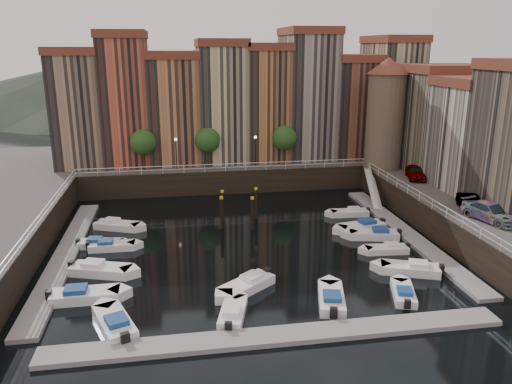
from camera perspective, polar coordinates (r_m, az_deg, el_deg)
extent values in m
plane|color=black|center=(48.36, -1.45, -5.58)|extent=(200.00, 200.00, 0.00)
cube|color=black|center=(72.63, -4.31, 3.10)|extent=(80.00, 20.00, 3.00)
cube|color=gray|center=(48.05, -20.91, -6.63)|extent=(2.00, 28.00, 0.35)
cube|color=gray|center=(52.01, 16.74, -4.49)|extent=(2.00, 28.00, 0.35)
cube|color=gray|center=(33.31, 2.78, -16.10)|extent=(30.00, 2.00, 0.35)
cone|color=#2D382D|center=(156.69, -18.50, 11.43)|extent=(80.00, 80.00, 14.00)
cone|color=#2D382D|center=(155.13, -5.39, 12.88)|extent=(100.00, 100.00, 18.00)
cone|color=#2D382D|center=(161.65, 7.38, 11.88)|extent=(70.00, 70.00, 12.00)
cube|color=#94775E|center=(69.46, -19.40, 8.75)|extent=(6.00, 10.00, 14.00)
cube|color=brown|center=(69.00, -20.00, 14.92)|extent=(6.30, 10.30, 1.00)
cube|color=#BC533B|center=(68.59, -14.56, 9.91)|extent=(5.80, 10.00, 16.00)
cube|color=brown|center=(68.25, -15.08, 17.00)|extent=(6.10, 10.30, 1.00)
cube|color=#B7734B|center=(68.47, -9.29, 9.14)|extent=(6.50, 10.00, 13.50)
cube|color=brown|center=(67.98, -9.58, 15.21)|extent=(6.80, 10.30, 1.00)
cube|color=#CCB590|center=(68.69, -3.94, 9.97)|extent=(6.20, 10.00, 15.00)
cube|color=brown|center=(68.28, -4.08, 16.65)|extent=(6.50, 10.30, 1.00)
cube|color=#AA6E3E|center=(69.53, 0.98, 9.87)|extent=(5.60, 10.00, 14.50)
cube|color=brown|center=(69.09, 1.01, 16.27)|extent=(5.90, 10.30, 1.00)
cube|color=gray|center=(70.74, 5.85, 10.72)|extent=(6.40, 10.00, 16.50)
cube|color=brown|center=(70.45, 6.07, 17.81)|extent=(6.70, 10.30, 1.00)
cube|color=brown|center=(72.79, 10.60, 9.29)|extent=(6.00, 10.00, 13.00)
cube|color=brown|center=(72.30, 10.89, 14.80)|extent=(6.30, 10.30, 1.00)
cube|color=tan|center=(74.88, 15.00, 10.18)|extent=(5.90, 10.00, 15.50)
cube|color=brown|center=(74.53, 15.48, 16.48)|extent=(6.20, 10.30, 1.00)
cube|color=#786E5B|center=(65.83, 20.61, 7.39)|extent=(9.00, 8.00, 12.00)
cube|color=brown|center=(65.26, 21.18, 13.02)|extent=(9.30, 8.30, 1.00)
cube|color=beige|center=(59.19, 24.34, 5.60)|extent=(9.00, 8.00, 11.00)
cube|color=brown|center=(58.52, 25.03, 11.36)|extent=(9.30, 8.30, 1.00)
cylinder|color=#6B5B4C|center=(65.12, 14.50, 7.82)|extent=(4.60, 4.60, 12.00)
cone|color=brown|center=(64.53, 14.94, 13.79)|extent=(5.20, 5.20, 2.00)
cylinder|color=black|center=(64.29, -12.65, 3.48)|extent=(0.30, 0.30, 2.40)
sphere|color=#1E4719|center=(63.82, -12.78, 5.58)|extent=(3.20, 3.20, 3.20)
cylinder|color=black|center=(64.30, -5.50, 3.81)|extent=(0.30, 0.30, 2.40)
sphere|color=#1E4719|center=(63.83, -5.56, 5.91)|extent=(3.20, 3.20, 3.20)
cylinder|color=black|center=(65.70, 3.25, 4.12)|extent=(0.30, 0.30, 2.40)
sphere|color=#1E4719|center=(65.24, 3.28, 6.18)|extent=(3.20, 3.20, 3.20)
cylinder|color=black|center=(63.02, -9.10, 4.16)|extent=(0.12, 0.12, 4.00)
sphere|color=#FFD88C|center=(62.64, -9.18, 5.95)|extent=(0.36, 0.36, 0.36)
cylinder|color=black|center=(63.83, -0.06, 4.52)|extent=(0.12, 0.12, 4.00)
sphere|color=#FFD88C|center=(63.45, -0.07, 6.29)|extent=(0.36, 0.36, 0.36)
cube|color=white|center=(62.38, -3.52, 3.23)|extent=(36.00, 0.08, 0.08)
cube|color=white|center=(62.48, -3.51, 2.82)|extent=(36.00, 0.06, 0.06)
cube|color=white|center=(51.66, 18.87, -0.41)|extent=(0.08, 34.00, 0.08)
cube|color=white|center=(51.78, 18.83, -0.88)|extent=(0.06, 34.00, 0.06)
cube|color=white|center=(47.20, -23.51, -2.44)|extent=(0.08, 34.00, 0.08)
cube|color=white|center=(47.34, -23.45, -2.96)|extent=(0.06, 34.00, 0.06)
cube|color=white|center=(61.40, 13.21, 0.49)|extent=(2.78, 8.26, 2.81)
cube|color=white|center=(61.27, 13.24, 0.94)|extent=(1.93, 8.32, 3.65)
cylinder|color=black|center=(51.02, -3.94, -2.63)|extent=(0.32, 0.32, 3.60)
cylinder|color=gold|center=(50.45, -3.98, -0.65)|extent=(0.36, 0.36, 0.25)
cylinder|color=black|center=(53.16, -3.85, -1.85)|extent=(0.32, 0.32, 3.60)
cylinder|color=gold|center=(52.62, -3.89, 0.07)|extent=(0.36, 0.36, 0.25)
cylinder|color=black|center=(50.74, -0.41, -2.70)|extent=(0.32, 0.32, 3.60)
cylinder|color=gold|center=(50.17, -0.42, -0.70)|extent=(0.36, 0.36, 0.25)
cylinder|color=black|center=(54.01, 0.00, -1.51)|extent=(0.32, 0.32, 3.60)
cylinder|color=gold|center=(53.48, 0.00, 0.37)|extent=(0.36, 0.36, 0.25)
cube|color=white|center=(39.58, -18.88, -11.18)|extent=(4.90, 1.90, 0.83)
cube|color=navy|center=(39.48, -19.92, -10.55)|extent=(1.56, 1.34, 0.56)
cube|color=black|center=(39.98, -22.60, -10.85)|extent=(0.39, 0.56, 0.78)
cube|color=white|center=(43.33, -17.27, -8.57)|extent=(5.29, 3.37, 0.84)
cube|color=white|center=(43.42, -18.13, -7.87)|extent=(1.92, 1.77, 0.56)
cube|color=black|center=(44.38, -20.33, -7.87)|extent=(0.55, 0.66, 0.79)
cube|color=white|center=(48.14, -16.11, -6.00)|extent=(4.15, 1.68, 0.70)
cube|color=navy|center=(48.07, -16.81, -5.55)|extent=(1.33, 1.15, 0.47)
cube|color=black|center=(48.42, -18.66, -5.80)|extent=(0.34, 0.47, 0.65)
cube|color=white|center=(48.99, -17.29, -5.71)|extent=(4.21, 2.07, 0.69)
cube|color=navy|center=(48.99, -17.95, -5.25)|extent=(1.42, 1.26, 0.46)
cube|color=black|center=(49.52, -19.68, -5.42)|extent=(0.38, 0.50, 0.64)
cube|color=white|center=(53.23, -15.53, -3.75)|extent=(4.93, 3.36, 0.78)
cube|color=white|center=(53.36, -16.17, -3.22)|extent=(1.82, 1.71, 0.52)
cube|color=black|center=(54.28, -17.80, -3.26)|extent=(0.53, 0.62, 0.73)
cube|color=white|center=(43.54, 17.18, -8.46)|extent=(5.03, 3.38, 0.80)
cube|color=white|center=(43.42, 18.08, -7.92)|extent=(1.85, 1.73, 0.53)
cube|color=black|center=(43.77, 20.43, -8.26)|extent=(0.54, 0.63, 0.75)
cube|color=white|center=(47.11, 14.66, -6.40)|extent=(3.93, 1.74, 0.65)
cube|color=white|center=(47.14, 15.30, -5.92)|extent=(1.29, 1.13, 0.44)
cube|color=black|center=(47.74, 16.96, -6.00)|extent=(0.33, 0.46, 0.61)
cube|color=white|center=(50.20, 13.29, -4.81)|extent=(4.96, 2.80, 0.80)
cube|color=navy|center=(50.15, 14.04, -4.30)|extent=(1.73, 1.57, 0.53)
cube|color=black|center=(50.59, 16.04, -4.53)|extent=(0.48, 0.60, 0.74)
cube|color=white|center=(51.97, 11.93, -3.98)|extent=(5.06, 2.72, 0.82)
cube|color=navy|center=(52.14, 12.58, -3.37)|extent=(1.74, 1.57, 0.55)
cube|color=black|center=(53.20, 14.25, -3.34)|extent=(0.48, 0.61, 0.76)
cube|color=white|center=(56.22, 10.62, -2.39)|extent=(4.16, 1.81, 0.69)
cube|color=white|center=(56.25, 11.19, -1.97)|extent=(1.36, 1.18, 0.46)
cube|color=black|center=(56.78, 12.70, -2.08)|extent=(0.35, 0.48, 0.65)
cube|color=white|center=(35.51, -15.87, -14.26)|extent=(3.48, 5.17, 0.82)
cube|color=navy|center=(34.70, -15.64, -14.06)|extent=(1.78, 1.91, 0.55)
cube|color=black|center=(33.25, -14.73, -15.86)|extent=(0.65, 0.56, 0.77)
cube|color=white|center=(35.54, -2.64, -13.63)|extent=(2.62, 4.47, 0.72)
cube|color=white|center=(34.84, -2.78, -13.49)|extent=(1.44, 1.58, 0.48)
cube|color=black|center=(33.56, -3.17, -15.13)|extent=(0.55, 0.44, 0.67)
cube|color=white|center=(37.58, 8.60, -11.99)|extent=(2.88, 4.95, 0.79)
cube|color=navy|center=(36.80, 8.69, -11.80)|extent=(1.59, 1.75, 0.53)
cube|color=black|center=(35.33, 8.86, -13.47)|extent=(0.60, 0.49, 0.74)
cube|color=white|center=(39.60, 16.48, -11.05)|extent=(2.63, 4.18, 0.67)
cube|color=navy|center=(38.95, 16.64, -10.89)|extent=(1.39, 1.51, 0.44)
cube|color=black|center=(37.71, 16.93, -12.16)|extent=(0.52, 0.43, 0.62)
imported|color=gray|center=(61.33, 17.76, 2.09)|extent=(3.10, 4.99, 1.59)
imported|color=gray|center=(51.33, 23.18, -1.22)|extent=(2.84, 4.67, 1.45)
imported|color=gray|center=(48.93, 25.20, -2.20)|extent=(3.66, 5.89, 1.59)
cube|color=white|center=(38.96, -1.12, -10.70)|extent=(4.87, 4.36, 0.81)
cube|color=white|center=(39.17, -0.46, -9.76)|extent=(1.99, 1.95, 0.54)
cube|color=black|center=(40.48, 1.34, -9.19)|extent=(0.63, 0.66, 0.75)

